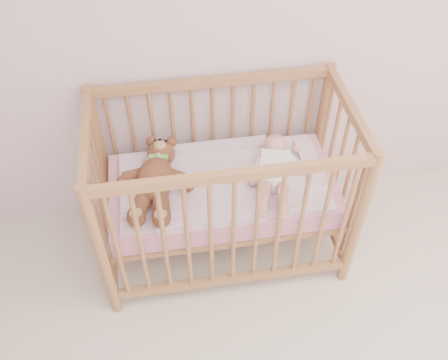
{
  "coord_description": "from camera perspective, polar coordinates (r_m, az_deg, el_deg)",
  "views": [
    {
      "loc": [
        -0.64,
        -0.23,
        2.51
      ],
      "look_at": [
        -0.36,
        1.55,
        0.62
      ],
      "focal_mm": 40.0,
      "sensor_mm": 36.0,
      "label": 1
    }
  ],
  "objects": [
    {
      "name": "blanket",
      "position": [
        2.69,
        -0.17,
        -0.12
      ],
      "size": [
        1.1,
        0.58,
        0.06
      ],
      "primitive_type": null,
      "color": "#D290A6",
      "rests_on": "mattress"
    },
    {
      "name": "wall_back",
      "position": [
        2.59,
        6.62,
        19.51
      ],
      "size": [
        4.0,
        0.02,
        2.7
      ],
      "primitive_type": "cube",
      "color": "beige",
      "rests_on": "floor"
    },
    {
      "name": "baby",
      "position": [
        2.67,
        5.79,
        1.36
      ],
      "size": [
        0.42,
        0.64,
        0.14
      ],
      "primitive_type": null,
      "rotation": [
        0.0,
        0.0,
        -0.25
      ],
      "color": "white",
      "rests_on": "blanket"
    },
    {
      "name": "crib",
      "position": [
        2.73,
        -0.17,
        -0.99
      ],
      "size": [
        1.36,
        0.76,
        1.0
      ],
      "primitive_type": null,
      "color": "#A26645",
      "rests_on": "floor"
    },
    {
      "name": "teddy_bear",
      "position": [
        2.6,
        -7.84,
        -0.04
      ],
      "size": [
        0.54,
        0.68,
        0.17
      ],
      "primitive_type": null,
      "rotation": [
        0.0,
        0.0,
        -0.21
      ],
      "color": "brown",
      "rests_on": "blanket"
    },
    {
      "name": "mattress",
      "position": [
        2.74,
        -0.16,
        -1.2
      ],
      "size": [
        1.22,
        0.62,
        0.13
      ],
      "primitive_type": "cube",
      "color": "pink",
      "rests_on": "crib"
    }
  ]
}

